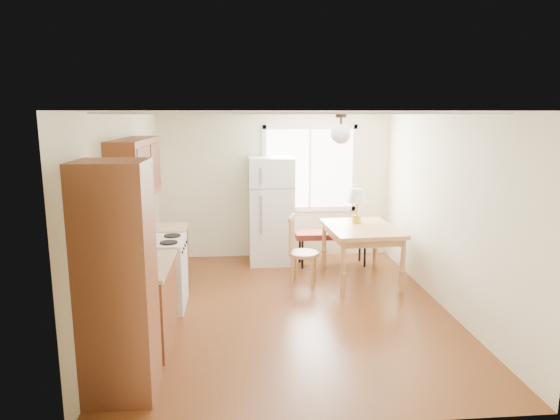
{
  "coord_description": "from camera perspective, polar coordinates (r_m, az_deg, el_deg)",
  "views": [
    {
      "loc": [
        -0.64,
        -6.08,
        2.48
      ],
      "look_at": [
        -0.06,
        0.79,
        1.15
      ],
      "focal_mm": 32.0,
      "sensor_mm": 36.0,
      "label": 1
    }
  ],
  "objects": [
    {
      "name": "bench",
      "position": [
        8.31,
        5.98,
        -2.89
      ],
      "size": [
        1.23,
        0.46,
        0.57
      ],
      "rotation": [
        0.0,
        0.0,
        -0.0
      ],
      "color": "maroon",
      "rests_on": "ground"
    },
    {
      "name": "chair",
      "position": [
        7.36,
        1.99,
        -4.04
      ],
      "size": [
        0.48,
        0.47,
        1.01
      ],
      "rotation": [
        0.0,
        0.0,
        -0.28
      ],
      "color": "#AE7843",
      "rests_on": "ground"
    },
    {
      "name": "room_shell",
      "position": [
        6.23,
        1.17,
        -0.45
      ],
      "size": [
        4.6,
        5.6,
        2.62
      ],
      "color": "#522711",
      "rests_on": "ground"
    },
    {
      "name": "kitchen_run",
      "position": [
        5.78,
        -15.41,
        -5.94
      ],
      "size": [
        0.65,
        3.4,
        2.2
      ],
      "color": "brown",
      "rests_on": "ground"
    },
    {
      "name": "dining_table",
      "position": [
        7.54,
        9.28,
        -2.66
      ],
      "size": [
        1.06,
        1.38,
        0.83
      ],
      "rotation": [
        0.0,
        0.0,
        0.05
      ],
      "color": "#AE7843",
      "rests_on": "ground"
    },
    {
      "name": "coffee_maker",
      "position": [
        5.58,
        -15.85,
        -4.46
      ],
      "size": [
        0.23,
        0.28,
        0.38
      ],
      "rotation": [
        0.0,
        0.0,
        -0.2
      ],
      "color": "black",
      "rests_on": "kitchen_run"
    },
    {
      "name": "pendant_light",
      "position": [
        6.62,
        6.95,
        8.74
      ],
      "size": [
        0.26,
        0.26,
        0.4
      ],
      "color": "black",
      "rests_on": "room_shell"
    },
    {
      "name": "kettle",
      "position": [
        5.97,
        -15.67,
        -3.83
      ],
      "size": [
        0.13,
        0.13,
        0.24
      ],
      "color": "red",
      "rests_on": "kitchen_run"
    },
    {
      "name": "refrigerator",
      "position": [
        8.36,
        -1.03,
        -0.03
      ],
      "size": [
        0.73,
        0.76,
        1.78
      ],
      "rotation": [
        0.0,
        0.0,
        -0.0
      ],
      "color": "white",
      "rests_on": "ground"
    },
    {
      "name": "table_lamp",
      "position": [
        7.7,
        8.8,
        1.34
      ],
      "size": [
        0.31,
        0.31,
        0.53
      ],
      "rotation": [
        0.0,
        0.0,
        -0.35
      ],
      "color": "gold",
      "rests_on": "dining_table"
    },
    {
      "name": "window_unit",
      "position": [
        8.69,
        3.42,
        4.76
      ],
      "size": [
        1.64,
        0.05,
        1.51
      ],
      "color": "white",
      "rests_on": "room_shell"
    }
  ]
}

